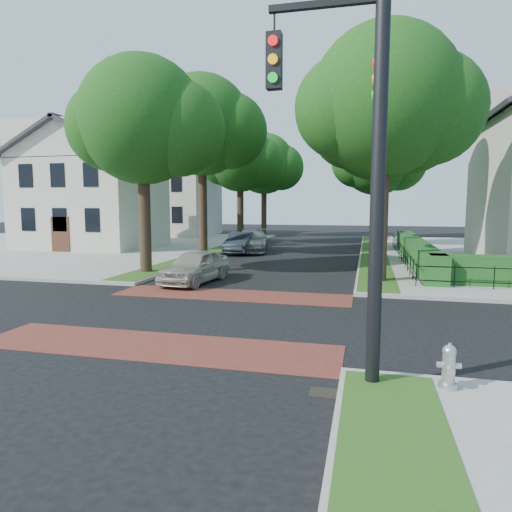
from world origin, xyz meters
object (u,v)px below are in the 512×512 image
(parked_car_front, at_px, (195,266))
(parked_car_middle, at_px, (240,243))
(parked_car_rear, at_px, (252,241))
(traffic_signal, at_px, (367,135))
(fire_hydrant, at_px, (449,367))

(parked_car_front, xyz_separation_m, parked_car_middle, (-1.24, 11.78, 0.00))
(parked_car_middle, distance_m, parked_car_rear, 1.30)
(traffic_signal, xyz_separation_m, fire_hydrant, (1.54, -0.19, -4.16))
(parked_car_middle, bearing_deg, fire_hydrant, -69.16)
(traffic_signal, distance_m, parked_car_front, 12.87)
(traffic_signal, height_order, parked_car_rear, traffic_signal)
(parked_car_rear, bearing_deg, fire_hydrant, -77.05)
(traffic_signal, height_order, parked_car_middle, traffic_signal)
(parked_car_front, distance_m, fire_hydrant, 13.36)
(parked_car_front, height_order, parked_car_rear, parked_car_rear)
(parked_car_rear, bearing_deg, traffic_signal, -80.25)
(parked_car_rear, distance_m, fire_hydrant, 24.93)
(parked_car_front, height_order, fire_hydrant, parked_car_front)
(fire_hydrant, bearing_deg, traffic_signal, 171.48)
(traffic_signal, height_order, fire_hydrant, traffic_signal)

